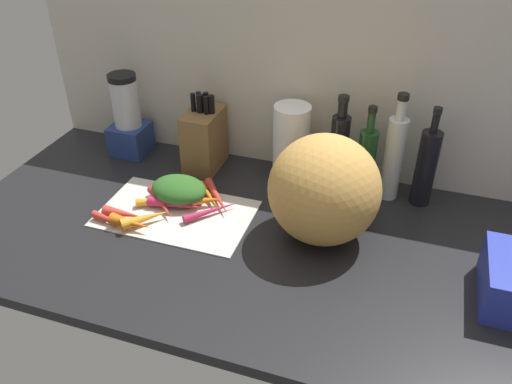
# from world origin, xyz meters

# --- Properties ---
(ground_plane) EXTENTS (1.70, 0.80, 0.03)m
(ground_plane) POSITION_xyz_m (0.00, 0.00, -0.01)
(ground_plane) COLOR black
(wall_back) EXTENTS (1.70, 0.03, 0.60)m
(wall_back) POSITION_xyz_m (0.00, 0.39, 0.30)
(wall_back) COLOR beige
(wall_back) RESTS_ON ground_plane
(cutting_board) EXTENTS (0.41, 0.26, 0.01)m
(cutting_board) POSITION_xyz_m (-0.27, 0.01, 0.00)
(cutting_board) COLOR beige
(cutting_board) RESTS_ON ground_plane
(carrot_0) EXTENTS (0.11, 0.11, 0.02)m
(carrot_0) POSITION_xyz_m (-0.21, 0.10, 0.02)
(carrot_0) COLOR orange
(carrot_0) RESTS_ON cutting_board
(carrot_1) EXTENTS (0.12, 0.12, 0.03)m
(carrot_1) POSITION_xyz_m (-0.32, -0.06, 0.02)
(carrot_1) COLOR orange
(carrot_1) RESTS_ON cutting_board
(carrot_2) EXTENTS (0.15, 0.02, 0.02)m
(carrot_2) POSITION_xyz_m (-0.26, 0.11, 0.02)
(carrot_2) COLOR orange
(carrot_2) RESTS_ON cutting_board
(carrot_3) EXTENTS (0.13, 0.14, 0.02)m
(carrot_3) POSITION_xyz_m (-0.17, 0.03, 0.02)
(carrot_3) COLOR #B2264C
(carrot_3) RESTS_ON cutting_board
(carrot_4) EXTENTS (0.14, 0.09, 0.02)m
(carrot_4) POSITION_xyz_m (-0.32, 0.04, 0.02)
(carrot_4) COLOR orange
(carrot_4) RESTS_ON cutting_board
(carrot_5) EXTENTS (0.12, 0.08, 0.03)m
(carrot_5) POSITION_xyz_m (-0.21, 0.06, 0.02)
(carrot_5) COLOR orange
(carrot_5) RESTS_ON cutting_board
(carrot_6) EXTENTS (0.11, 0.06, 0.03)m
(carrot_6) POSITION_xyz_m (-0.30, 0.06, 0.03)
(carrot_6) COLOR red
(carrot_6) RESTS_ON cutting_board
(carrot_7) EXTENTS (0.11, 0.04, 0.03)m
(carrot_7) POSITION_xyz_m (-0.39, -0.06, 0.02)
(carrot_7) COLOR red
(carrot_7) RESTS_ON cutting_board
(carrot_8) EXTENTS (0.11, 0.04, 0.03)m
(carrot_8) POSITION_xyz_m (-0.35, -0.09, 0.03)
(carrot_8) COLOR orange
(carrot_8) RESTS_ON cutting_board
(carrot_9) EXTENTS (0.13, 0.14, 0.03)m
(carrot_9) POSITION_xyz_m (-0.18, 0.10, 0.02)
(carrot_9) COLOR red
(carrot_9) RESTS_ON cutting_board
(carrot_10) EXTENTS (0.13, 0.05, 0.02)m
(carrot_10) POSITION_xyz_m (-0.40, -0.09, 0.02)
(carrot_10) COLOR red
(carrot_10) RESTS_ON cutting_board
(carrot_11) EXTENTS (0.17, 0.05, 0.03)m
(carrot_11) POSITION_xyz_m (-0.27, 0.03, 0.02)
(carrot_11) COLOR #B2264C
(carrot_11) RESTS_ON cutting_board
(carrot_12) EXTENTS (0.13, 0.13, 0.03)m
(carrot_12) POSITION_xyz_m (-0.32, 0.02, 0.02)
(carrot_12) COLOR red
(carrot_12) RESTS_ON cutting_board
(carrot_greens_pile) EXTENTS (0.16, 0.12, 0.07)m
(carrot_greens_pile) POSITION_xyz_m (-0.29, 0.07, 0.04)
(carrot_greens_pile) COLOR #2D6023
(carrot_greens_pile) RESTS_ON cutting_board
(winter_squash) EXTENTS (0.28, 0.27, 0.28)m
(winter_squash) POSITION_xyz_m (0.12, 0.05, 0.14)
(winter_squash) COLOR gold
(winter_squash) RESTS_ON ground_plane
(knife_block) EXTENTS (0.10, 0.15, 0.24)m
(knife_block) POSITION_xyz_m (-0.29, 0.28, 0.10)
(knife_block) COLOR brown
(knife_block) RESTS_ON ground_plane
(blender_appliance) EXTENTS (0.11, 0.11, 0.27)m
(blender_appliance) POSITION_xyz_m (-0.56, 0.28, 0.12)
(blender_appliance) COLOR navy
(blender_appliance) RESTS_ON ground_plane
(paper_towel_roll) EXTENTS (0.11, 0.11, 0.23)m
(paper_towel_roll) POSITION_xyz_m (-0.03, 0.30, 0.12)
(paper_towel_roll) COLOR white
(paper_towel_roll) RESTS_ON ground_plane
(bottle_0) EXTENTS (0.05, 0.05, 0.29)m
(bottle_0) POSITION_xyz_m (0.12, 0.29, 0.12)
(bottle_0) COLOR black
(bottle_0) RESTS_ON ground_plane
(bottle_1) EXTENTS (0.05, 0.05, 0.27)m
(bottle_1) POSITION_xyz_m (0.20, 0.28, 0.11)
(bottle_1) COLOR #19421E
(bottle_1) RESTS_ON ground_plane
(bottle_2) EXTENTS (0.05, 0.05, 0.31)m
(bottle_2) POSITION_xyz_m (0.27, 0.29, 0.13)
(bottle_2) COLOR silver
(bottle_2) RESTS_ON ground_plane
(bottle_3) EXTENTS (0.06, 0.06, 0.29)m
(bottle_3) POSITION_xyz_m (0.36, 0.29, 0.12)
(bottle_3) COLOR black
(bottle_3) RESTS_ON ground_plane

